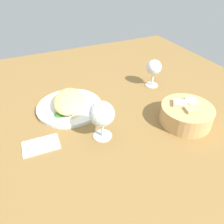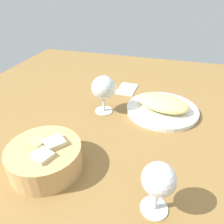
% 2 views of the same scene
% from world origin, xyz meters
% --- Properties ---
extents(ground_plane, '(1.40, 1.40, 0.02)m').
position_xyz_m(ground_plane, '(0.00, 0.00, -0.01)').
color(ground_plane, olive).
extents(plate, '(0.24, 0.24, 0.01)m').
position_xyz_m(plate, '(-0.08, -0.13, 0.01)').
color(plate, white).
rests_on(plate, ground_plane).
extents(omelette, '(0.20, 0.16, 0.04)m').
position_xyz_m(omelette, '(-0.08, -0.13, 0.03)').
color(omelette, '#EFD276').
rests_on(omelette, plate).
extents(lettuce_garnish, '(0.04, 0.04, 0.02)m').
position_xyz_m(lettuce_garnish, '(-0.04, -0.17, 0.02)').
color(lettuce_garnish, '#387C2A').
rests_on(lettuce_garnish, plate).
extents(bread_basket, '(0.18, 0.18, 0.08)m').
position_xyz_m(bread_basket, '(0.16, 0.22, 0.03)').
color(bread_basket, tan).
rests_on(bread_basket, ground_plane).
extents(wine_glass_near, '(0.08, 0.08, 0.13)m').
position_xyz_m(wine_glass_near, '(0.11, -0.07, 0.09)').
color(wine_glass_near, silver).
rests_on(wine_glass_near, ground_plane).
extents(wine_glass_far, '(0.07, 0.07, 0.12)m').
position_xyz_m(wine_glass_far, '(-0.10, 0.26, 0.08)').
color(wine_glass_far, silver).
rests_on(wine_glass_far, ground_plane).
extents(folded_napkin, '(0.07, 0.11, 0.01)m').
position_xyz_m(folded_napkin, '(0.07, -0.26, 0.00)').
color(folded_napkin, white).
rests_on(folded_napkin, ground_plane).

